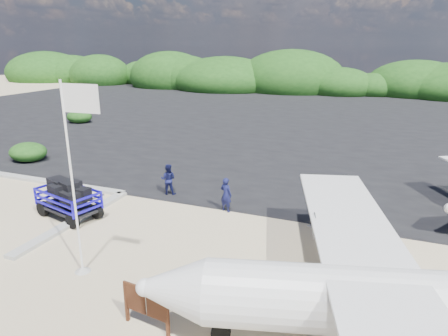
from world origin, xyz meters
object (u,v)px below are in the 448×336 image
Objects in this scene: baggage_cart at (71,217)px; signboard at (148,328)px; crew_b at (168,179)px; aircraft_small at (233,114)px; flagpole at (83,271)px; crew_a at (226,195)px; aircraft_large at (428,132)px.

signboard is (7.20, -5.13, 0.00)m from baggage_cart.
crew_b is 24.82m from aircraft_small.
baggage_cart is 4.96m from flagpole.
flagpole is at bearing 72.32° from aircraft_small.
baggage_cart is 1.90× the size of crew_a.
signboard is 0.97× the size of crew_a.
aircraft_small reaches higher than baggage_cart.
crew_b is at bearing 42.32° from aircraft_large.
crew_b is at bearing 0.87° from crew_a.
crew_a reaches higher than crew_b.
aircraft_small is (-8.83, 25.22, -0.82)m from crew_a.
aircraft_large is 19.37m from aircraft_small.
flagpole is 7.67m from crew_b.
crew_a is 1.01× the size of crew_b.
crew_a reaches higher than baggage_cart.
flagpole reaches higher than crew_a.
signboard is 0.19× the size of aircraft_small.
signboard is at bearing -21.29° from baggage_cart.
crew_b is (-0.83, 7.58, 0.81)m from flagpole.
aircraft_small is (-9.71, 33.51, 0.00)m from signboard.
signboard is at bearing 100.45° from crew_b.
aircraft_large is at bearing -137.62° from crew_b.
signboard is 10.31m from crew_b.
crew_b is 0.11× the size of aircraft_large.
aircraft_large reaches higher than crew_b.
crew_a is at bearing 149.53° from crew_b.
crew_a is at bearing 67.48° from flagpole.
signboard is 0.98× the size of crew_b.
signboard is 34.89m from aircraft_small.
flagpole is 4.08× the size of signboard.
baggage_cart is 30.99m from aircraft_large.
aircraft_small is (-2.51, 28.38, 0.00)m from baggage_cart.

